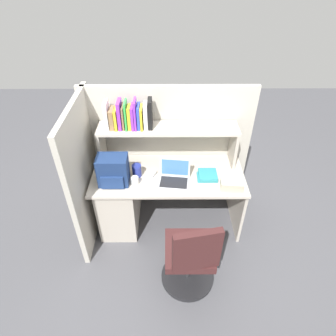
# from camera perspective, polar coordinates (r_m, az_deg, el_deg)

# --- Properties ---
(ground_plane) EXTENTS (8.00, 8.00, 0.00)m
(ground_plane) POSITION_cam_1_polar(r_m,az_deg,el_deg) (3.54, -0.00, -10.37)
(ground_plane) COLOR #4C4C51
(desk) EXTENTS (1.60, 0.70, 0.73)m
(desk) POSITION_cam_1_polar(r_m,az_deg,el_deg) (3.27, -6.88, -5.63)
(desk) COLOR beige
(desk) RESTS_ON ground_plane
(cubicle_partition_rear) EXTENTS (1.84, 0.05, 1.55)m
(cubicle_partition_rear) POSITION_cam_1_polar(r_m,az_deg,el_deg) (3.31, -0.04, 3.59)
(cubicle_partition_rear) COLOR #B2ADA0
(cubicle_partition_rear) RESTS_ON ground_plane
(cubicle_partition_left) EXTENTS (0.05, 1.06, 1.55)m
(cubicle_partition_left) POSITION_cam_1_polar(r_m,az_deg,el_deg) (3.08, -16.03, -1.15)
(cubicle_partition_left) COLOR #B2ADA0
(cubicle_partition_left) RESTS_ON ground_plane
(overhead_hutch) EXTENTS (1.44, 0.28, 0.45)m
(overhead_hutch) POSITION_cam_1_polar(r_m,az_deg,el_deg) (2.99, -0.03, 6.48)
(overhead_hutch) COLOR #B3A99C
(overhead_hutch) RESTS_ON desk
(reference_books_on_shelf) EXTENTS (0.47, 0.18, 0.30)m
(reference_books_on_shelf) POSITION_cam_1_polar(r_m,az_deg,el_deg) (2.90, -7.70, 10.24)
(reference_books_on_shelf) COLOR white
(reference_books_on_shelf) RESTS_ON overhead_hutch
(laptop) EXTENTS (0.34, 0.28, 0.22)m
(laptop) POSITION_cam_1_polar(r_m,az_deg,el_deg) (2.92, 1.25, -1.76)
(laptop) COLOR #B7BABF
(laptop) RESTS_ON desk
(backpack) EXTENTS (0.30, 0.23, 0.31)m
(backpack) POSITION_cam_1_polar(r_m,az_deg,el_deg) (2.88, -10.87, -0.56)
(backpack) COLOR navy
(backpack) RESTS_ON desk
(computer_mouse) EXTENTS (0.10, 0.12, 0.03)m
(computer_mouse) POSITION_cam_1_polar(r_m,az_deg,el_deg) (3.00, -3.18, -1.26)
(computer_mouse) COLOR silver
(computer_mouse) RESTS_ON desk
(paper_cup) EXTENTS (0.08, 0.08, 0.09)m
(paper_cup) POSITION_cam_1_polar(r_m,az_deg,el_deg) (2.90, -6.60, -2.53)
(paper_cup) COLOR white
(paper_cup) RESTS_ON desk
(tissue_box) EXTENTS (0.23, 0.14, 0.10)m
(tissue_box) POSITION_cam_1_polar(r_m,az_deg,el_deg) (2.88, 12.57, -3.43)
(tissue_box) COLOR #BFB299
(tissue_box) RESTS_ON desk
(snack_canister) EXTENTS (0.10, 0.10, 0.13)m
(snack_canister) POSITION_cam_1_polar(r_m,az_deg,el_deg) (2.99, -6.21, -0.49)
(snack_canister) COLOR navy
(snack_canister) RESTS_ON desk
(desk_book_stack) EXTENTS (0.21, 0.19, 0.06)m
(desk_book_stack) POSITION_cam_1_polar(r_m,az_deg,el_deg) (2.98, 7.85, -1.53)
(desk_book_stack) COLOR teal
(desk_book_stack) RESTS_ON desk
(office_chair) EXTENTS (0.52, 0.52, 0.93)m
(office_chair) POSITION_cam_1_polar(r_m,az_deg,el_deg) (2.74, 4.49, -17.56)
(office_chair) COLOR black
(office_chair) RESTS_ON ground_plane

